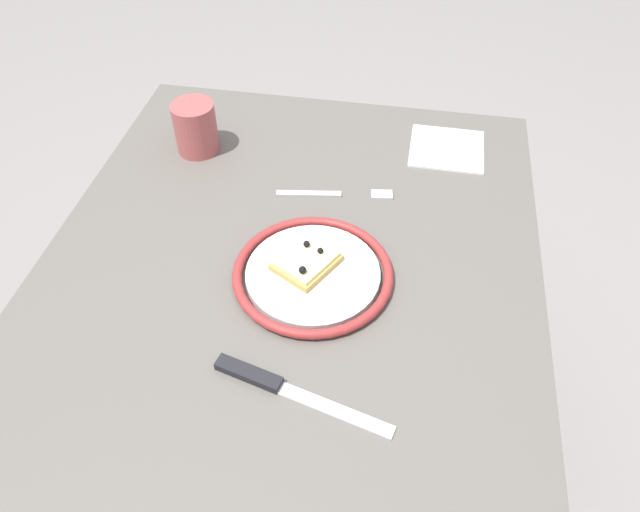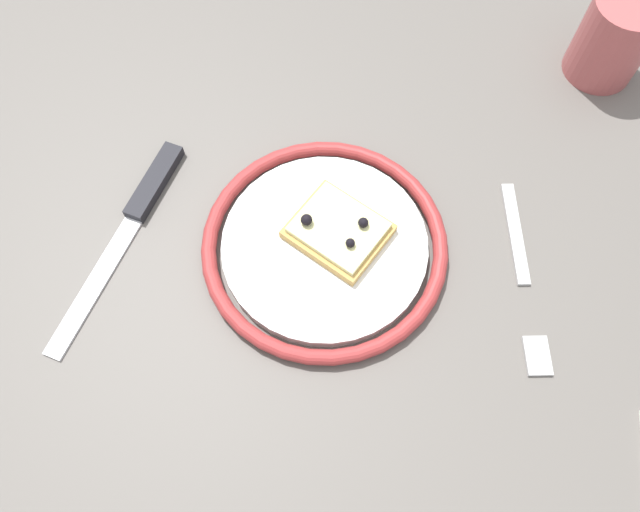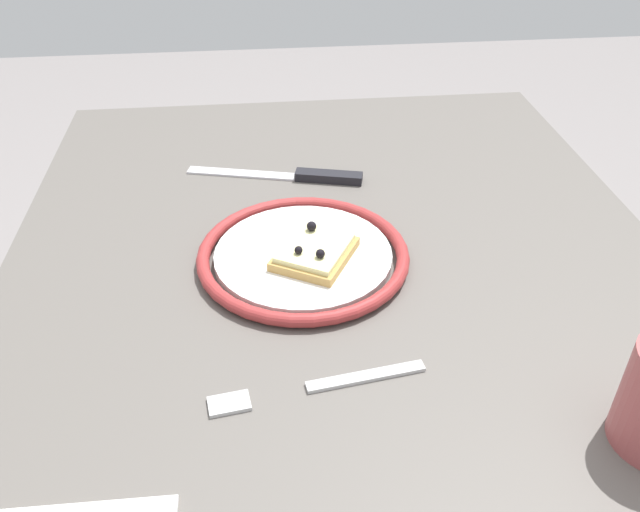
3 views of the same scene
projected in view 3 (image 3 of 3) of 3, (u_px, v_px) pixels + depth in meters
name	position (u px, v px, depth m)	size (l,w,h in m)	color
dining_table	(339.00, 336.00, 0.79)	(0.94, 0.75, 0.74)	#5B5651
plate	(303.00, 255.00, 0.73)	(0.24, 0.24, 0.02)	white
pizza_slice_near	(314.00, 249.00, 0.71)	(0.11, 0.11, 0.03)	tan
knife	(305.00, 176.00, 0.88)	(0.08, 0.24, 0.01)	silver
fork	(320.00, 386.00, 0.58)	(0.05, 0.20, 0.00)	#BBBBBB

